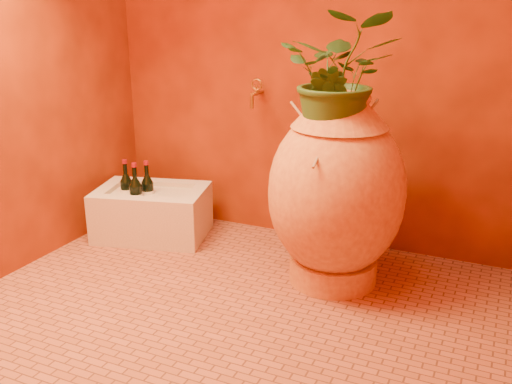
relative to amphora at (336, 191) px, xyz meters
The scene contains 11 objects.
floor 0.77m from the amphora, 127.29° to the right, with size 2.50×2.50×0.00m, color brown.
wall_back 0.99m from the amphora, 124.28° to the left, with size 2.50×0.02×2.50m, color #571A05.
wall_left 1.84m from the amphora, 163.65° to the right, with size 0.02×2.00×2.50m, color #571A05.
amphora is the anchor object (origin of this frame).
stone_basin 1.26m from the amphora, behind, with size 0.76×0.62×0.31m.
wine_bottle_a 1.27m from the amphora, behind, with size 0.08×0.08×0.32m.
wine_bottle_b 1.39m from the amphora, behind, with size 0.08×0.08×0.31m.
wine_bottle_c 1.25m from the amphora, behind, with size 0.08×0.08×0.31m.
wall_tap 0.88m from the amphora, 145.63° to the left, with size 0.07×0.15×0.17m.
plant_main 0.57m from the amphora, 90.54° to the right, with size 0.54×0.47×0.60m, color #244819.
plant_side 0.44m from the amphora, 128.04° to the right, with size 0.21×0.17×0.39m, color #244819.
Camera 1 is at (1.12, -2.17, 1.39)m, focal length 40.00 mm.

